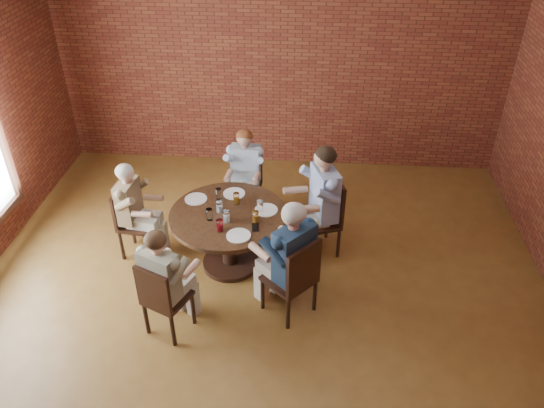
# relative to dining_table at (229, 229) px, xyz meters

# --- Properties ---
(floor) EXTENTS (7.00, 7.00, 0.00)m
(floor) POSITION_rel_dining_table_xyz_m (0.40, -0.93, -0.53)
(floor) COLOR brown
(floor) RESTS_ON ground
(wall_back) EXTENTS (7.00, 0.00, 7.00)m
(wall_back) POSITION_rel_dining_table_xyz_m (0.40, 2.57, 1.17)
(wall_back) COLOR brown
(wall_back) RESTS_ON ground
(dining_table) EXTENTS (1.33, 1.33, 0.75)m
(dining_table) POSITION_rel_dining_table_xyz_m (0.00, 0.00, 0.00)
(dining_table) COLOR black
(dining_table) RESTS_ON floor
(chair_a) EXTENTS (0.60, 0.60, 0.99)m
(chair_a) POSITION_rel_dining_table_xyz_m (1.11, 0.41, 0.00)
(chair_a) COLOR black
(chair_a) RESTS_ON floor
(diner_a) EXTENTS (0.87, 0.79, 1.42)m
(diner_a) POSITION_rel_dining_table_xyz_m (1.02, 0.37, 0.18)
(diner_a) COLOR #4462B3
(diner_a) RESTS_ON floor
(chair_b) EXTENTS (0.41, 0.41, 0.90)m
(chair_b) POSITION_rel_dining_table_xyz_m (0.07, 1.10, -0.04)
(chair_b) COLOR black
(chair_b) RESTS_ON floor
(diner_b) EXTENTS (0.52, 0.62, 1.26)m
(diner_b) POSITION_rel_dining_table_xyz_m (0.06, 1.02, 0.10)
(diner_b) COLOR #9EB2C9
(diner_b) RESTS_ON floor
(chair_c) EXTENTS (0.42, 0.42, 0.88)m
(chair_c) POSITION_rel_dining_table_xyz_m (-1.21, 0.15, -0.04)
(chair_c) COLOR black
(chair_c) RESTS_ON floor
(diner_c) EXTENTS (0.63, 0.54, 1.24)m
(diner_c) POSITION_rel_dining_table_xyz_m (-1.14, 0.14, 0.09)
(diner_c) COLOR brown
(diner_c) RESTS_ON floor
(chair_d) EXTENTS (0.53, 0.53, 0.90)m
(chair_d) POSITION_rel_dining_table_xyz_m (-0.50, -1.12, -0.03)
(chair_d) COLOR black
(chair_d) RESTS_ON floor
(diner_d) EXTENTS (0.70, 0.75, 1.27)m
(diner_d) POSITION_rel_dining_table_xyz_m (-0.47, -1.05, 0.11)
(diner_d) COLOR #B8A590
(diner_d) RESTS_ON floor
(chair_e) EXTENTS (0.64, 0.64, 0.97)m
(chair_e) POSITION_rel_dining_table_xyz_m (0.80, -0.74, -0.01)
(chair_e) COLOR black
(chair_e) RESTS_ON floor
(diner_e) EXTENTS (0.89, 0.88, 1.39)m
(diner_e) POSITION_rel_dining_table_xyz_m (0.73, -0.67, 0.17)
(diner_e) COLOR #1A2F49
(diner_e) RESTS_ON floor
(plate_a) EXTENTS (0.26, 0.26, 0.01)m
(plate_a) POSITION_rel_dining_table_xyz_m (0.42, 0.09, 0.23)
(plate_a) COLOR white
(plate_a) RESTS_ON dining_table
(plate_b) EXTENTS (0.26, 0.26, 0.01)m
(plate_b) POSITION_rel_dining_table_xyz_m (0.01, 0.40, 0.23)
(plate_b) COLOR white
(plate_b) RESTS_ON dining_table
(plate_c) EXTENTS (0.26, 0.26, 0.01)m
(plate_c) POSITION_rel_dining_table_xyz_m (-0.42, 0.25, 0.23)
(plate_c) COLOR white
(plate_c) RESTS_ON dining_table
(plate_d) EXTENTS (0.26, 0.26, 0.01)m
(plate_d) POSITION_rel_dining_table_xyz_m (0.17, -0.40, 0.23)
(plate_d) COLOR white
(plate_d) RESTS_ON dining_table
(glass_a) EXTENTS (0.07, 0.07, 0.14)m
(glass_a) POSITION_rel_dining_table_xyz_m (0.36, 0.06, 0.29)
(glass_a) COLOR white
(glass_a) RESTS_ON dining_table
(glass_b) EXTENTS (0.07, 0.07, 0.14)m
(glass_b) POSITION_rel_dining_table_xyz_m (0.07, 0.21, 0.29)
(glass_b) COLOR white
(glass_b) RESTS_ON dining_table
(glass_c) EXTENTS (0.07, 0.07, 0.14)m
(glass_c) POSITION_rel_dining_table_xyz_m (-0.15, 0.28, 0.29)
(glass_c) COLOR white
(glass_c) RESTS_ON dining_table
(glass_d) EXTENTS (0.07, 0.07, 0.14)m
(glass_d) POSITION_rel_dining_table_xyz_m (-0.10, 0.02, 0.29)
(glass_d) COLOR white
(glass_d) RESTS_ON dining_table
(glass_e) EXTENTS (0.07, 0.07, 0.14)m
(glass_e) POSITION_rel_dining_table_xyz_m (-0.18, -0.13, 0.29)
(glass_e) COLOR white
(glass_e) RESTS_ON dining_table
(glass_f) EXTENTS (0.07, 0.07, 0.14)m
(glass_f) POSITION_rel_dining_table_xyz_m (-0.04, -0.32, 0.29)
(glass_f) COLOR white
(glass_f) RESTS_ON dining_table
(glass_g) EXTENTS (0.07, 0.07, 0.14)m
(glass_g) POSITION_rel_dining_table_xyz_m (0.01, -0.15, 0.29)
(glass_g) COLOR white
(glass_g) RESTS_ON dining_table
(glass_h) EXTENTS (0.07, 0.07, 0.14)m
(glass_h) POSITION_rel_dining_table_xyz_m (0.33, -0.14, 0.29)
(glass_h) COLOR white
(glass_h) RESTS_ON dining_table
(smartphone) EXTENTS (0.09, 0.16, 0.01)m
(smartphone) POSITION_rel_dining_table_xyz_m (0.33, -0.24, 0.23)
(smartphone) COLOR black
(smartphone) RESTS_ON dining_table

